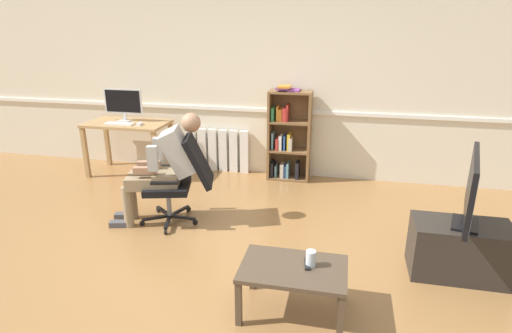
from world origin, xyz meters
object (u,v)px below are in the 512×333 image
at_px(keyboard, 119,124).
at_px(office_chair, 182,177).
at_px(computer_mouse, 140,124).
at_px(imac_monitor, 123,102).
at_px(radiator, 218,150).
at_px(computer_desk, 128,130).
at_px(spare_remote, 307,264).
at_px(tv_screen, 471,190).
at_px(coffee_table, 293,273).
at_px(drinking_glass, 311,259).
at_px(person_seated, 164,166).
at_px(tv_stand, 460,250).
at_px(bookshelf, 288,137).

relative_size(keyboard, office_chair, 0.41).
height_order(computer_mouse, office_chair, office_chair).
relative_size(imac_monitor, radiator, 0.62).
xyz_separation_m(keyboard, computer_mouse, (0.29, 0.02, 0.01)).
bearing_deg(computer_desk, spare_remote, -41.99).
bearing_deg(office_chair, tv_screen, 65.73).
xyz_separation_m(computer_mouse, coffee_table, (2.44, -2.44, -0.43)).
distance_m(imac_monitor, tv_screen, 4.49).
bearing_deg(radiator, coffee_table, -63.08).
height_order(radiator, drinking_glass, radiator).
bearing_deg(person_seated, office_chair, 90.00).
height_order(computer_desk, computer_mouse, computer_mouse).
relative_size(computer_mouse, radiator, 0.11).
height_order(keyboard, tv_stand, keyboard).
relative_size(tv_screen, coffee_table, 1.16).
relative_size(radiator, office_chair, 0.94).
relative_size(computer_desk, coffee_table, 1.45).
xyz_separation_m(imac_monitor, person_seated, (1.22, -1.42, -0.37)).
bearing_deg(spare_remote, tv_screen, -156.44).
bearing_deg(computer_mouse, spare_remote, -43.35).
bearing_deg(keyboard, computer_mouse, 3.89).
bearing_deg(bookshelf, tv_screen, -48.64).
relative_size(radiator, coffee_table, 1.18).
height_order(keyboard, spare_remote, keyboard).
height_order(computer_mouse, tv_stand, computer_mouse).
bearing_deg(bookshelf, coffee_table, -80.79).
distance_m(radiator, person_seated, 1.77).
bearing_deg(keyboard, tv_stand, -21.61).
bearing_deg(bookshelf, tv_stand, -48.66).
distance_m(tv_stand, drinking_glass, 1.45).
height_order(tv_screen, coffee_table, tv_screen).
bearing_deg(drinking_glass, keyboard, 140.19).
height_order(computer_mouse, person_seated, person_seated).
xyz_separation_m(imac_monitor, radiator, (1.27, 0.31, -0.71)).
bearing_deg(spare_remote, bookshelf, -86.72).
xyz_separation_m(computer_desk, imac_monitor, (-0.07, 0.08, 0.38)).
distance_m(computer_mouse, office_chair, 1.61).
height_order(computer_desk, radiator, computer_desk).
xyz_separation_m(computer_mouse, person_seated, (0.89, -1.22, -0.12)).
height_order(bookshelf, coffee_table, bookshelf).
distance_m(computer_mouse, tv_screen, 4.11).
relative_size(imac_monitor, person_seated, 0.47).
bearing_deg(office_chair, computer_desk, -149.22).
bearing_deg(computer_mouse, bookshelf, 11.68).
relative_size(keyboard, drinking_glass, 3.25).
bearing_deg(keyboard, person_seated, -45.38).
xyz_separation_m(drinking_glass, spare_remote, (-0.02, 0.01, -0.05)).
height_order(imac_monitor, computer_mouse, imac_monitor).
bearing_deg(computer_mouse, office_chair, -47.82).
bearing_deg(drinking_glass, tv_stand, 32.30).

